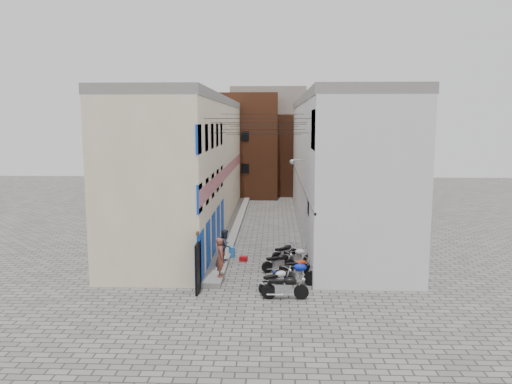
# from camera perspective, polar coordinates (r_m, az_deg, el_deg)

# --- Properties ---
(ground) EXTENTS (90.00, 90.00, 0.00)m
(ground) POSITION_cam_1_polar(r_m,az_deg,el_deg) (22.49, 0.05, -11.06)
(ground) COLOR #5A5755
(ground) RESTS_ON ground
(plinth) EXTENTS (0.90, 26.00, 0.25)m
(plinth) POSITION_cam_1_polar(r_m,az_deg,el_deg) (35.10, -2.49, -3.84)
(plinth) COLOR slate
(plinth) RESTS_ON ground
(building_left) EXTENTS (5.10, 27.00, 9.00)m
(building_left) POSITION_cam_1_polar(r_m,az_deg,el_deg) (34.78, -7.36, 3.28)
(building_left) COLOR beige
(building_left) RESTS_ON ground
(building_right) EXTENTS (5.94, 26.00, 9.00)m
(building_right) POSITION_cam_1_polar(r_m,az_deg,el_deg) (34.60, 9.20, 3.23)
(building_right) COLOR silver
(building_right) RESTS_ON ground
(building_far_brick_left) EXTENTS (6.00, 6.00, 10.00)m
(building_far_brick_left) POSITION_cam_1_polar(r_m,az_deg,el_deg) (49.36, -1.03, 5.33)
(building_far_brick_left) COLOR brown
(building_far_brick_left) RESTS_ON ground
(building_far_brick_right) EXTENTS (5.00, 6.00, 8.00)m
(building_far_brick_right) POSITION_cam_1_polar(r_m,az_deg,el_deg) (51.38, 4.69, 4.30)
(building_far_brick_right) COLOR brown
(building_far_brick_right) RESTS_ON ground
(building_far_concrete) EXTENTS (8.00, 5.00, 11.00)m
(building_far_concrete) POSITION_cam_1_polar(r_m,az_deg,el_deg) (55.26, 1.41, 6.15)
(building_far_concrete) COLOR slate
(building_far_concrete) RESTS_ON ground
(far_shopfront) EXTENTS (2.00, 0.30, 2.40)m
(far_shopfront) POSITION_cam_1_polar(r_m,az_deg,el_deg) (46.84, 1.23, 0.52)
(far_shopfront) COLOR black
(far_shopfront) RESTS_ON ground
(overhead_wires) EXTENTS (5.80, 13.02, 1.32)m
(overhead_wires) POSITION_cam_1_polar(r_m,az_deg,el_deg) (28.88, 0.64, 7.59)
(overhead_wires) COLOR black
(overhead_wires) RESTS_ON ground
(motorcycle_a) EXTENTS (2.00, 0.63, 1.16)m
(motorcycle_a) POSITION_cam_1_polar(r_m,az_deg,el_deg) (21.18, 3.33, -10.65)
(motorcycle_a) COLOR black
(motorcycle_a) RESTS_ON ground
(motorcycle_b) EXTENTS (1.88, 1.65, 1.11)m
(motorcycle_b) POSITION_cam_1_polar(r_m,az_deg,el_deg) (22.06, 2.42, -9.94)
(motorcycle_b) COLOR #B6B6BC
(motorcycle_b) RESTS_ON ground
(motorcycle_c) EXTENTS (2.16, 0.85, 1.22)m
(motorcycle_c) POSITION_cam_1_polar(r_m,az_deg,el_deg) (22.94, 4.48, -9.09)
(motorcycle_c) COLOR #0C20B9
(motorcycle_c) RESTS_ON ground
(motorcycle_d) EXTENTS (1.84, 1.14, 1.02)m
(motorcycle_d) POSITION_cam_1_polar(r_m,az_deg,el_deg) (24.07, 4.78, -8.52)
(motorcycle_d) COLOR #A82D0C
(motorcycle_d) RESTS_ON ground
(motorcycle_e) EXTENTS (1.87, 1.26, 1.04)m
(motorcycle_e) POSITION_cam_1_polar(r_m,az_deg,el_deg) (24.90, 2.60, -7.91)
(motorcycle_e) COLOR black
(motorcycle_e) RESTS_ON ground
(motorcycle_f) EXTENTS (1.88, 0.65, 1.08)m
(motorcycle_f) POSITION_cam_1_polar(r_m,az_deg,el_deg) (25.88, 4.61, -7.26)
(motorcycle_f) COLOR silver
(motorcycle_f) RESTS_ON ground
(motorcycle_g) EXTENTS (1.71, 1.57, 1.02)m
(motorcycle_g) POSITION_cam_1_polar(r_m,az_deg,el_deg) (26.81, 3.33, -6.76)
(motorcycle_g) COLOR black
(motorcycle_g) RESTS_ON ground
(person_a) EXTENTS (0.56, 0.75, 1.84)m
(person_a) POSITION_cam_1_polar(r_m,az_deg,el_deg) (23.21, -4.08, -7.44)
(person_a) COLOR brown
(person_a) RESTS_ON plinth
(person_b) EXTENTS (0.76, 0.91, 1.69)m
(person_b) POSITION_cam_1_polar(r_m,az_deg,el_deg) (25.63, -3.54, -6.12)
(person_b) COLOR #2B3241
(person_b) RESTS_ON plinth
(water_jug_near) EXTENTS (0.43, 0.43, 0.57)m
(water_jug_near) POSITION_cam_1_polar(r_m,az_deg,el_deg) (27.52, -2.77, -6.86)
(water_jug_near) COLOR blue
(water_jug_near) RESTS_ON ground
(water_jug_far) EXTENTS (0.33, 0.33, 0.47)m
(water_jug_far) POSITION_cam_1_polar(r_m,az_deg,el_deg) (27.61, -2.76, -6.91)
(water_jug_far) COLOR #2248AC
(water_jug_far) RESTS_ON ground
(red_crate) EXTENTS (0.45, 0.37, 0.25)m
(red_crate) POSITION_cam_1_polar(r_m,az_deg,el_deg) (26.74, -1.45, -7.65)
(red_crate) COLOR #9D0B10
(red_crate) RESTS_ON ground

